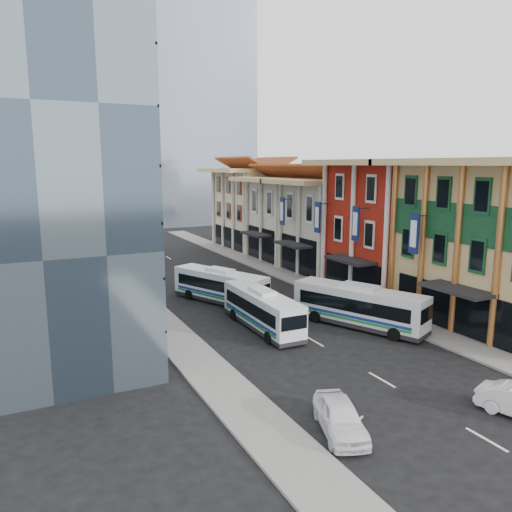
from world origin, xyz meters
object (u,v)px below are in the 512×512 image
bus_left_near (262,309)px  bus_left_far (220,285)px  office_tower (22,121)px  sedan_left (340,417)px  shophouse_tan (498,248)px  bus_right (359,305)px

bus_left_near → bus_left_far: bus_left_far is taller
office_tower → bus_left_far: office_tower is taller
bus_left_far → sedan_left: 22.96m
bus_left_near → bus_left_far: size_ratio=0.98×
shophouse_tan → bus_left_near: (-16.00, 7.11, -4.47)m
bus_left_far → sedan_left: (-3.43, -22.69, -0.79)m
sedan_left → bus_left_near: bearing=96.2°
shophouse_tan → office_tower: size_ratio=0.47×
shophouse_tan → sedan_left: 21.57m
shophouse_tan → bus_right: (-9.31, 4.21, -4.34)m
bus_right → sedan_left: size_ratio=2.30×
bus_right → bus_left_far: bearing=97.6°
shophouse_tan → bus_right: bearing=155.7°
office_tower → bus_right: size_ratio=2.90×
shophouse_tan → bus_right: shophouse_tan is taller
sedan_left → bus_right: bearing=68.8°
shophouse_tan → bus_left_near: shophouse_tan is taller
bus_left_far → bus_right: bus_right is taller
shophouse_tan → bus_right: 11.10m
shophouse_tan → bus_left_near: bearing=156.1°
shophouse_tan → bus_left_far: size_ratio=1.45×
shophouse_tan → bus_left_near: size_ratio=1.47×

